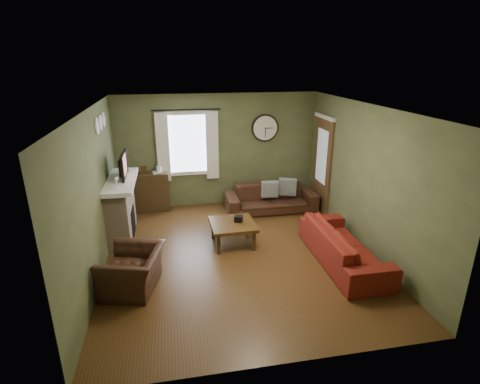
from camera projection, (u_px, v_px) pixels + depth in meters
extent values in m
cube|color=#4A2F15|center=(239.00, 255.00, 6.72)|extent=(4.60, 5.20, 0.00)
cube|color=white|center=(238.00, 108.00, 5.84)|extent=(4.60, 5.20, 0.00)
cube|color=#535C37|center=(95.00, 195.00, 5.88)|extent=(0.00, 5.20, 2.60)
cube|color=#535C37|center=(365.00, 179.00, 6.68)|extent=(0.00, 5.20, 2.60)
cube|color=#535C37|center=(218.00, 151.00, 8.68)|extent=(4.60, 0.00, 2.60)
cube|color=#535C37|center=(284.00, 266.00, 3.87)|extent=(4.60, 0.00, 2.60)
cube|color=tan|center=(121.00, 211.00, 7.23)|extent=(0.40, 1.40, 1.10)
cube|color=black|center=(133.00, 222.00, 7.35)|extent=(0.04, 0.60, 0.55)
cube|color=white|center=(119.00, 182.00, 7.03)|extent=(0.58, 1.60, 0.08)
imported|color=black|center=(120.00, 168.00, 7.10)|extent=(0.08, 0.60, 0.35)
cube|color=#994C3F|center=(124.00, 165.00, 7.10)|extent=(0.02, 0.62, 0.36)
cylinder|color=white|center=(97.00, 126.00, 6.30)|extent=(0.28, 0.28, 0.03)
cylinder|color=white|center=(100.00, 123.00, 6.62)|extent=(0.28, 0.28, 0.03)
cylinder|color=white|center=(103.00, 120.00, 6.94)|extent=(0.28, 0.28, 0.03)
cylinder|color=black|center=(186.00, 110.00, 8.12)|extent=(0.03, 0.03, 1.50)
cube|color=white|center=(163.00, 148.00, 8.30)|extent=(0.28, 0.04, 1.55)
cube|color=white|center=(212.00, 146.00, 8.49)|extent=(0.28, 0.04, 1.55)
cube|color=brown|center=(322.00, 165.00, 8.47)|extent=(0.05, 0.90, 2.10)
imported|color=#402A11|center=(152.00, 170.00, 8.35)|extent=(0.24, 0.28, 0.02)
imported|color=#361E14|center=(271.00, 198.00, 8.59)|extent=(2.06, 0.80, 0.60)
cube|color=gray|center=(270.00, 189.00, 8.41)|extent=(0.39, 0.17, 0.37)
cube|color=gray|center=(288.00, 187.00, 8.55)|extent=(0.41, 0.26, 0.40)
imported|color=maroon|center=(344.00, 246.00, 6.38)|extent=(0.84, 2.14, 0.63)
imported|color=#361E14|center=(133.00, 270.00, 5.65)|extent=(1.04, 1.13, 0.62)
cube|color=black|center=(239.00, 223.00, 7.04)|extent=(0.18, 0.18, 0.11)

